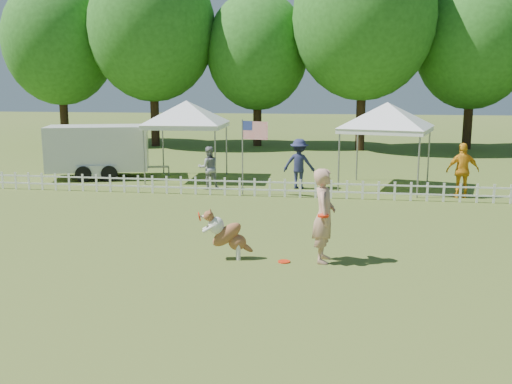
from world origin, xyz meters
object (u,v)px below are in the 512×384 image
frisbee_on_turf (284,262)px  flag_pole (243,158)px  canopy_tent_left (187,141)px  spectator_c (463,170)px  handler (324,216)px  spectator_a (209,168)px  spectator_b (299,164)px  dog (228,235)px  canopy_tent_right (386,147)px  cargo_trailer (98,151)px

frisbee_on_turf → flag_pole: size_ratio=0.10×
frisbee_on_turf → canopy_tent_left: (-4.78, 9.88, 1.47)m
frisbee_on_turf → spectator_c: size_ratio=0.14×
handler → spectator_a: handler is taller
spectator_b → spectator_a: bearing=18.9°
spectator_c → handler: bearing=53.5°
spectator_c → spectator_a: bearing=-9.3°
dog → frisbee_on_turf: 1.31m
spectator_a → canopy_tent_right: bearing=169.4°
handler → flag_pole: flag_pole is taller
cargo_trailer → frisbee_on_turf: bearing=-66.9°
handler → canopy_tent_left: size_ratio=0.66×
flag_pole → spectator_c: bearing=21.0°
handler → spectator_b: handler is taller
handler → spectator_c: bearing=-27.7°
flag_pole → spectator_b: (1.76, 1.49, -0.38)m
frisbee_on_turf → handler: bearing=13.0°
spectator_b → frisbee_on_turf: bearing=101.1°
frisbee_on_turf → spectator_c: (4.98, 7.69, 0.88)m
canopy_tent_right → cargo_trailer: size_ratio=0.62×
handler → dog: handler is taller
handler → canopy_tent_left: (-5.58, 9.70, 0.50)m
spectator_b → spectator_c: (5.35, -0.86, 0.01)m
frisbee_on_turf → spectator_c: bearing=57.1°
canopy_tent_right → flag_pole: canopy_tent_right is taller
dog → spectator_c: bearing=39.2°
canopy_tent_right → dog: bearing=-98.4°
dog → spectator_b: (0.84, 8.50, 0.35)m
handler → spectator_c: handler is taller
handler → cargo_trailer: 13.21m
cargo_trailer → flag_pole: flag_pole is taller
frisbee_on_turf → spectator_c: spectator_c is taller
canopy_tent_left → flag_pole: canopy_tent_left is taller
canopy_tent_left → spectator_b: canopy_tent_left is taller
spectator_a → spectator_c: (8.48, -0.30, 0.14)m
canopy_tent_right → cargo_trailer: (-10.96, 0.68, -0.43)m
handler → canopy_tent_left: bearing=31.4°
canopy_tent_right → handler: bearing=-87.0°
flag_pole → spectator_c: size_ratio=1.41×
frisbee_on_turf → canopy_tent_right: size_ratio=0.09×
cargo_trailer → spectator_b: (7.97, -1.18, -0.17)m
dog → spectator_a: (-2.29, 7.93, 0.22)m
frisbee_on_turf → flag_pole: bearing=106.7°
dog → spectator_b: bearing=72.6°
spectator_b → flag_pole: bearing=49.0°
handler → spectator_c: 8.59m
cargo_trailer → flag_pole: size_ratio=1.89×
cargo_trailer → canopy_tent_left: bearing=-15.0°
dog → spectator_b: size_ratio=0.60×
frisbee_on_turf → spectator_a: 8.75m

